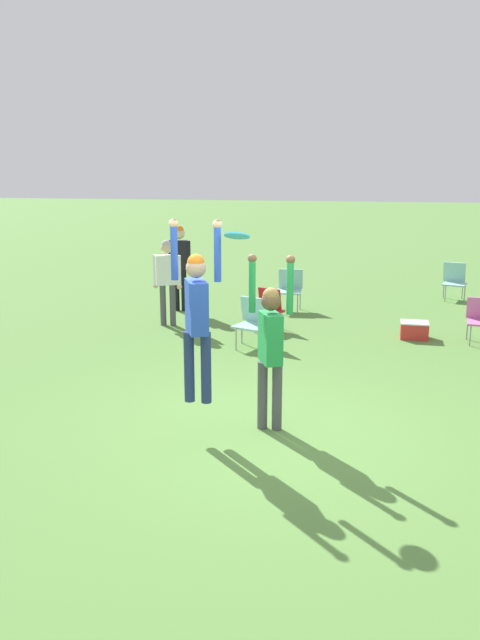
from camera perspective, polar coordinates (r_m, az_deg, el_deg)
name	(u,v)px	position (r m, az deg, el deg)	size (l,w,h in m)	color
ground_plane	(257,432)	(7.53, 1.58, -10.19)	(120.00, 120.00, 0.00)	#56843D
person_jumping	(197,308)	(6.97, -3.99, 1.10)	(0.60, 0.49, 2.09)	navy
person_defending	(270,339)	(7.26, 2.79, -1.77)	(0.54, 0.44, 2.11)	#4C4C51
frisbee	(237,236)	(6.75, -0.27, 7.71)	(0.28, 0.27, 0.11)	#2D9EDB
camping_chair_0	(269,306)	(12.13, 2.63, 1.24)	(0.65, 0.70, 0.80)	gray
camping_chair_1	(253,319)	(10.96, 1.21, 0.06)	(0.70, 0.75, 0.86)	gray
camping_chair_2	(454,279)	(15.91, 19.01, 3.57)	(0.62, 0.67, 0.89)	gray
camping_chair_4	(290,287)	(13.87, 4.56, 3.07)	(0.57, 0.61, 0.91)	gray
person_spectator_near	(180,259)	(13.75, -5.54, 5.56)	(0.53, 0.33, 1.88)	black
person_spectator_far	(167,274)	(12.44, -6.69, 4.16)	(0.60, 0.38, 1.72)	#4C4C51
cooler_box	(414,330)	(11.98, 15.64, -0.89)	(0.51, 0.40, 0.31)	red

